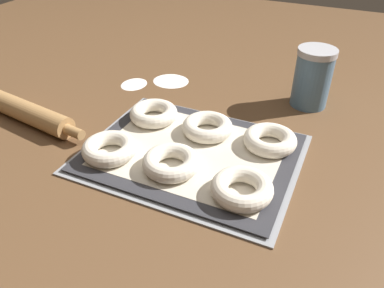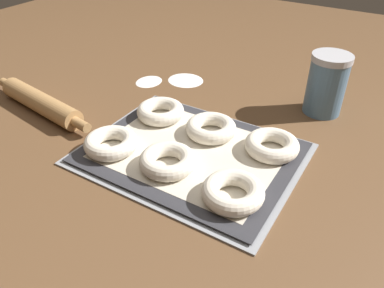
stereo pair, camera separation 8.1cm
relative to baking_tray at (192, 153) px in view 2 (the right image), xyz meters
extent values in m
plane|color=brown|center=(-0.01, 0.00, 0.00)|extent=(2.80, 2.80, 0.00)
cube|color=#93969B|center=(0.00, 0.00, 0.00)|extent=(0.47, 0.37, 0.01)
cube|color=#333338|center=(0.00, 0.00, 0.01)|extent=(0.45, 0.35, 0.00)
cube|color=beige|center=(0.00, 0.00, 0.01)|extent=(0.38, 0.28, 0.00)
torus|color=silver|center=(-0.16, -0.09, 0.02)|extent=(0.12, 0.12, 0.03)
torus|color=silver|center=(-0.01, -0.08, 0.02)|extent=(0.12, 0.12, 0.03)
torus|color=silver|center=(0.15, -0.09, 0.02)|extent=(0.12, 0.12, 0.03)
torus|color=silver|center=(-0.14, 0.08, 0.02)|extent=(0.12, 0.12, 0.03)
torus|color=silver|center=(0.00, 0.08, 0.02)|extent=(0.12, 0.12, 0.03)
torus|color=silver|center=(0.15, 0.09, 0.02)|extent=(0.12, 0.12, 0.03)
cylinder|color=slate|center=(0.19, 0.35, 0.07)|extent=(0.10, 0.10, 0.14)
cylinder|color=#B2B2B7|center=(0.19, 0.35, 0.15)|extent=(0.10, 0.10, 0.02)
cylinder|color=#AD7F4C|center=(-0.44, -0.04, 0.02)|extent=(0.30, 0.10, 0.05)
cylinder|color=#AD7F4C|center=(-0.61, -0.02, 0.02)|extent=(0.05, 0.03, 0.02)
cylinder|color=#AD7F4C|center=(-0.27, -0.07, 0.02)|extent=(0.05, 0.03, 0.02)
ellipsoid|color=white|center=(-0.22, 0.32, 0.00)|extent=(0.11, 0.10, 0.00)
ellipsoid|color=white|center=(-0.31, 0.25, 0.00)|extent=(0.08, 0.09, 0.00)
camera|label=1|loc=(0.28, -0.62, 0.50)|focal=35.00mm
camera|label=2|loc=(0.35, -0.58, 0.50)|focal=35.00mm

